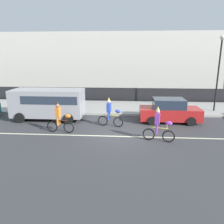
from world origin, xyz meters
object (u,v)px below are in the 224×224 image
Objects in this scene: parked_van_grey at (49,102)px; street_lamp_post at (219,62)px; parked_car_red at (169,111)px; parade_cyclist_purple at (159,126)px; parade_cyclist_cobalt at (111,114)px; parade_cyclist_orange at (60,119)px.

street_lamp_post reaches higher than parked_van_grey.
parade_cyclist_purple is at bearing -108.02° from parked_car_red.
parade_cyclist_cobalt is at bearing -17.00° from parked_van_grey.
street_lamp_post is at bearing 26.94° from parade_cyclist_orange.
parade_cyclist_purple is 0.33× the size of street_lamp_post.
parade_cyclist_cobalt and parade_cyclist_purple have the same top height.
parked_van_grey reaches higher than parade_cyclist_cobalt.
parade_cyclist_orange is 1.00× the size of parade_cyclist_purple.
parade_cyclist_purple is at bearing -128.95° from street_lamp_post.
street_lamp_post reaches higher than parade_cyclist_cobalt.
parked_van_grey reaches higher than parade_cyclist_purple.
parked_car_red is at bearing -144.98° from street_lamp_post.
parade_cyclist_cobalt is 1.00× the size of parade_cyclist_purple.
parade_cyclist_orange and parade_cyclist_purple have the same top height.
parade_cyclist_orange is 3.23m from parked_van_grey.
parked_van_grey reaches higher than parade_cyclist_orange.
parade_cyclist_orange is 1.00× the size of parade_cyclist_cobalt.
parade_cyclist_cobalt is (2.90, 1.38, 0.00)m from parade_cyclist_orange.
parade_cyclist_purple reaches higher than parked_car_red.
parade_cyclist_cobalt is 4.76m from parked_van_grey.
parked_car_red is at bearing 18.43° from parade_cyclist_cobalt.
parade_cyclist_cobalt is 4.20m from parked_car_red.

